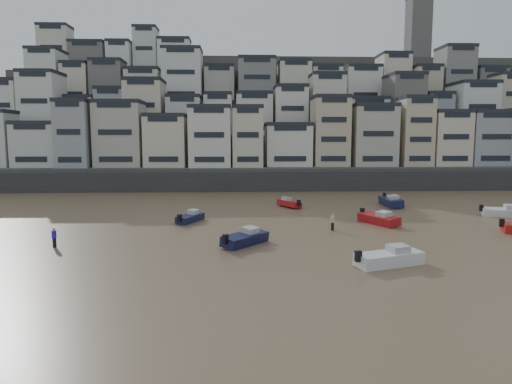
{
  "coord_description": "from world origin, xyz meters",
  "views": [
    {
      "loc": [
        1.23,
        -16.56,
        9.6
      ],
      "look_at": [
        3.27,
        30.0,
        4.0
      ],
      "focal_mm": 32.0,
      "sensor_mm": 36.0,
      "label": 1
    }
  ],
  "objects_px": {
    "boat_i": "(391,200)",
    "boat_a": "(389,255)",
    "boat_c": "(245,237)",
    "person_blue": "(54,238)",
    "boat_g": "(504,211)",
    "boat_e": "(379,217)",
    "person_pink": "(333,222)",
    "boat_h": "(289,203)",
    "boat_f": "(190,216)"
  },
  "relations": [
    {
      "from": "boat_i",
      "to": "boat_a",
      "type": "bearing_deg",
      "value": -18.33
    },
    {
      "from": "boat_c",
      "to": "person_blue",
      "type": "xyz_separation_m",
      "value": [
        -16.74,
        -0.21,
        0.12
      ]
    },
    {
      "from": "boat_g",
      "to": "boat_c",
      "type": "distance_m",
      "value": 34.49
    },
    {
      "from": "boat_a",
      "to": "person_blue",
      "type": "height_order",
      "value": "person_blue"
    },
    {
      "from": "boat_e",
      "to": "person_blue",
      "type": "height_order",
      "value": "person_blue"
    },
    {
      "from": "boat_e",
      "to": "person_pink",
      "type": "xyz_separation_m",
      "value": [
        -5.83,
        -3.14,
        0.09
      ]
    },
    {
      "from": "boat_c",
      "to": "boat_e",
      "type": "relative_size",
      "value": 0.96
    },
    {
      "from": "boat_h",
      "to": "boat_c",
      "type": "distance_m",
      "value": 22.99
    },
    {
      "from": "boat_e",
      "to": "boat_f",
      "type": "bearing_deg",
      "value": -121.69
    },
    {
      "from": "boat_f",
      "to": "boat_e",
      "type": "bearing_deg",
      "value": -70.79
    },
    {
      "from": "boat_c",
      "to": "boat_a",
      "type": "xyz_separation_m",
      "value": [
        10.7,
        -7.15,
        0.05
      ]
    },
    {
      "from": "boat_i",
      "to": "boat_e",
      "type": "relative_size",
      "value": 1.1
    },
    {
      "from": "boat_a",
      "to": "person_pink",
      "type": "height_order",
      "value": "person_pink"
    },
    {
      "from": "boat_i",
      "to": "person_blue",
      "type": "height_order",
      "value": "person_blue"
    },
    {
      "from": "boat_h",
      "to": "person_blue",
      "type": "relative_size",
      "value": 2.66
    },
    {
      "from": "boat_f",
      "to": "person_pink",
      "type": "bearing_deg",
      "value": -84.21
    },
    {
      "from": "boat_h",
      "to": "boat_i",
      "type": "relative_size",
      "value": 0.73
    },
    {
      "from": "boat_f",
      "to": "boat_g",
      "type": "bearing_deg",
      "value": -61.81
    },
    {
      "from": "boat_i",
      "to": "person_pink",
      "type": "height_order",
      "value": "person_pink"
    },
    {
      "from": "boat_e",
      "to": "person_pink",
      "type": "height_order",
      "value": "person_pink"
    },
    {
      "from": "person_pink",
      "to": "boat_e",
      "type": "bearing_deg",
      "value": 28.31
    },
    {
      "from": "boat_e",
      "to": "boat_i",
      "type": "bearing_deg",
      "value": 130.39
    },
    {
      "from": "person_blue",
      "to": "boat_a",
      "type": "bearing_deg",
      "value": -14.2
    },
    {
      "from": "boat_h",
      "to": "person_blue",
      "type": "xyz_separation_m",
      "value": [
        -23.28,
        -22.25,
        0.24
      ]
    },
    {
      "from": "boat_f",
      "to": "person_blue",
      "type": "height_order",
      "value": "person_blue"
    },
    {
      "from": "boat_g",
      "to": "boat_c",
      "type": "bearing_deg",
      "value": -142.1
    },
    {
      "from": "boat_h",
      "to": "boat_i",
      "type": "bearing_deg",
      "value": -118.07
    },
    {
      "from": "boat_f",
      "to": "boat_h",
      "type": "bearing_deg",
      "value": -24.68
    },
    {
      "from": "boat_h",
      "to": "boat_f",
      "type": "distance_m",
      "value": 16.42
    },
    {
      "from": "boat_g",
      "to": "boat_a",
      "type": "xyz_separation_m",
      "value": [
        -21.11,
        -20.49,
        0.06
      ]
    },
    {
      "from": "boat_g",
      "to": "boat_f",
      "type": "relative_size",
      "value": 1.15
    },
    {
      "from": "boat_f",
      "to": "boat_a",
      "type": "bearing_deg",
      "value": -112.67
    },
    {
      "from": "boat_g",
      "to": "boat_c",
      "type": "xyz_separation_m",
      "value": [
        -31.8,
        -13.34,
        0.01
      ]
    },
    {
      "from": "person_pink",
      "to": "boat_a",
      "type": "bearing_deg",
      "value": -83.55
    },
    {
      "from": "boat_e",
      "to": "person_pink",
      "type": "relative_size",
      "value": 3.29
    },
    {
      "from": "boat_g",
      "to": "boat_c",
      "type": "relative_size",
      "value": 0.99
    },
    {
      "from": "boat_c",
      "to": "person_blue",
      "type": "height_order",
      "value": "person_blue"
    },
    {
      "from": "boat_i",
      "to": "person_pink",
      "type": "xyz_separation_m",
      "value": [
        -11.7,
        -16.25,
        0.01
      ]
    },
    {
      "from": "boat_e",
      "to": "boat_a",
      "type": "relative_size",
      "value": 0.98
    },
    {
      "from": "boat_i",
      "to": "boat_a",
      "type": "height_order",
      "value": "boat_i"
    },
    {
      "from": "boat_h",
      "to": "boat_c",
      "type": "bearing_deg",
      "value": 134.27
    },
    {
      "from": "boat_f",
      "to": "boat_i",
      "type": "bearing_deg",
      "value": -42.73
    },
    {
      "from": "boat_f",
      "to": "boat_i",
      "type": "height_order",
      "value": "boat_i"
    },
    {
      "from": "person_blue",
      "to": "person_pink",
      "type": "relative_size",
      "value": 1.0
    },
    {
      "from": "boat_c",
      "to": "person_blue",
      "type": "distance_m",
      "value": 16.74
    },
    {
      "from": "boat_f",
      "to": "person_blue",
      "type": "xyz_separation_m",
      "value": [
        -10.69,
        -11.71,
        0.23
      ]
    },
    {
      "from": "boat_e",
      "to": "boat_a",
      "type": "xyz_separation_m",
      "value": [
        -4.34,
        -16.36,
        0.02
      ]
    },
    {
      "from": "person_blue",
      "to": "boat_i",
      "type": "bearing_deg",
      "value": 30.9
    },
    {
      "from": "boat_i",
      "to": "person_blue",
      "type": "distance_m",
      "value": 43.86
    },
    {
      "from": "boat_g",
      "to": "boat_e",
      "type": "distance_m",
      "value": 17.27
    }
  ]
}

